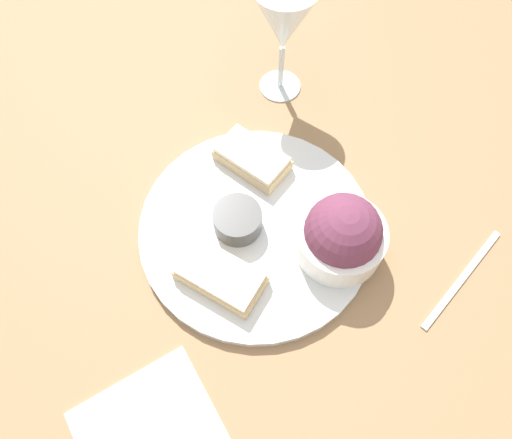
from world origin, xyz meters
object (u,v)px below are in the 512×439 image
object	(u,v)px
sauce_ramekin	(238,217)
wine_glass	(284,21)
napkin	(147,427)
fork	(462,278)
cheese_toast_near	(220,276)
cheese_toast_far	(252,159)
salad_bowl	(342,235)

from	to	relation	value
sauce_ramekin	wine_glass	size ratio (longest dim) A/B	0.35
napkin	fork	distance (m)	0.41
wine_glass	napkin	world-z (taller)	wine_glass
cheese_toast_near	wine_glass	bearing A→B (deg)	-100.76
sauce_ramekin	cheese_toast_far	xyz separation A→B (m)	(-0.01, -0.09, -0.00)
sauce_ramekin	cheese_toast_far	world-z (taller)	sauce_ramekin
sauce_ramekin	cheese_toast_far	bearing A→B (deg)	-97.81
napkin	fork	world-z (taller)	same
cheese_toast_near	napkin	xyz separation A→B (m)	(0.07, 0.17, -0.02)
napkin	fork	size ratio (longest dim) A/B	1.36
salad_bowl	cheese_toast_far	world-z (taller)	salad_bowl
sauce_ramekin	fork	xyz separation A→B (m)	(-0.28, 0.05, -0.03)
sauce_ramekin	cheese_toast_far	size ratio (longest dim) A/B	0.56
sauce_ramekin	fork	size ratio (longest dim) A/B	0.45
wine_glass	napkin	distance (m)	0.51
napkin	fork	xyz separation A→B (m)	(-0.36, -0.19, 0.00)
cheese_toast_near	wine_glass	world-z (taller)	wine_glass
salad_bowl	wine_glass	bearing A→B (deg)	-73.18
cheese_toast_far	wine_glass	size ratio (longest dim) A/B	0.63
wine_glass	napkin	xyz separation A→B (m)	(0.13, 0.48, -0.12)
cheese_toast_near	cheese_toast_far	bearing A→B (deg)	-99.31
salad_bowl	cheese_toast_near	world-z (taller)	salad_bowl
wine_glass	fork	bearing A→B (deg)	128.75
salad_bowl	cheese_toast_near	xyz separation A→B (m)	(0.14, 0.05, -0.02)
cheese_toast_far	wine_glass	world-z (taller)	wine_glass
cheese_toast_far	napkin	size ratio (longest dim) A/B	0.59
sauce_ramekin	wine_glass	world-z (taller)	wine_glass
wine_glass	cheese_toast_far	bearing A→B (deg)	77.63
cheese_toast_near	wine_glass	xyz separation A→B (m)	(-0.06, -0.31, 0.10)
napkin	salad_bowl	bearing A→B (deg)	-133.42
napkin	fork	bearing A→B (deg)	-152.19
salad_bowl	sauce_ramekin	world-z (taller)	salad_bowl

